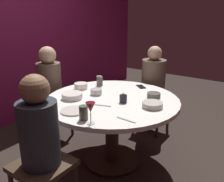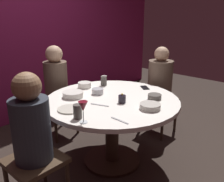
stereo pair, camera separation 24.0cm
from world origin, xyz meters
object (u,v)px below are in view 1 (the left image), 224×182
Objects in this scene: bowl_small_white at (154,95)px; cup_by_left_diner at (84,113)px; bowl_salad_center at (72,96)px; cup_by_right_diner at (99,80)px; wine_glass at (90,108)px; bowl_serving_large at (96,92)px; dining_table at (112,112)px; seated_diner_left at (39,133)px; dinner_plate at (73,111)px; bowl_sauce_side at (81,86)px; cell_phone at (141,87)px; candle_holder at (123,99)px; seated_diner_right at (153,80)px; bowl_rice_portion at (152,105)px; seated_diner_back at (50,83)px; cup_near_candle at (100,81)px.

bowl_small_white is 0.84m from cup_by_left_diner.
bowl_salad_center is 2.36× the size of cup_by_right_diner.
bowl_serving_large is at bearing 35.89° from wine_glass.
seated_diner_left reaches higher than dining_table.
bowl_sauce_side is (0.53, 0.40, 0.02)m from dinner_plate.
cup_by_right_diner is (0.92, 0.65, -0.08)m from wine_glass.
dinner_plate reaches higher than cell_phone.
bowl_sauce_side is at bearing 44.08° from cup_by_left_diner.
bowl_sauce_side is at bearing 81.89° from candle_holder.
seated_diner_right is 13.03× the size of cup_by_right_diner.
dinner_plate is at bearing 71.54° from wine_glass.
cell_phone is 0.69m from bowl_sauce_side.
bowl_sauce_side reaches higher than bowl_rice_portion.
bowl_serving_large is (-0.51, 0.25, 0.03)m from cell_phone.
wine_glass is (0.34, -0.20, 0.13)m from seated_diner_left.
dinner_plate is at bearing -143.23° from bowl_sauce_side.
cup_by_left_diner is (0.02, 0.10, -0.07)m from wine_glass.
bowl_sauce_side is (0.30, 0.15, 0.00)m from bowl_salad_center.
seated_diner_back is 0.97m from dinner_plate.
seated_diner_back is (0.00, 0.94, 0.15)m from dining_table.
seated_diner_right is 8.48× the size of bowl_small_white.
bowl_sauce_side reaches higher than bowl_salad_center.
wine_glass is 0.71m from bowl_serving_large.
bowl_serving_large reaches higher than bowl_rice_portion.
dining_table is at bearing 130.54° from bowl_small_white.
wine_glass reaches higher than dinner_plate.
candle_holder reaches higher than bowl_rice_portion.
dining_table is at bearing -10.00° from dinner_plate.
wine_glass is at bearing -108.46° from dinner_plate.
cup_near_candle is at bearing 157.80° from cell_phone.
wine_glass is at bearing -122.12° from bowl_salad_center.
seated_diner_right reaches higher than cup_by_right_diner.
seated_diner_right is 9.65× the size of cup_by_left_diner.
bowl_small_white is (1.17, -0.32, 0.03)m from seated_diner_left.
seated_diner_right is 0.99m from bowl_rice_portion.
seated_diner_left is 9.55× the size of bowl_serving_large.
seated_diner_left reaches higher than candle_holder.
bowl_rice_portion is 2.14× the size of cup_by_right_diner.
cell_phone is at bearing 38.74° from bowl_rice_portion.
seated_diner_right is at bearing 7.69° from wine_glass.
bowl_small_white is at bearing 23.97° from bowl_rice_portion.
bowl_serving_large is 1.38× the size of cup_by_right_diner.
candle_holder is (0.87, -0.15, 0.04)m from seated_diner_left.
bowl_small_white is 0.77m from cup_by_right_diner.
bowl_sauce_side is at bearing 36.77° from dinner_plate.
seated_diner_back is 0.46m from bowl_sauce_side.
dinner_plate is 0.90m from cup_by_right_diner.
dinner_plate is 0.80m from cup_near_candle.
dining_table is 5.94× the size of dinner_plate.
cup_by_left_diner is at bearing 76.40° from wine_glass.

